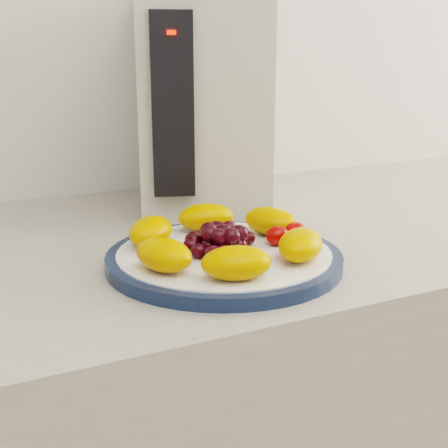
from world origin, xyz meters
name	(u,v)px	position (x,y,z in m)	size (l,w,h in m)	color
plate_rim	(224,259)	(0.08, 1.07, 0.91)	(0.27, 0.27, 0.01)	#11203C
plate_face	(224,258)	(0.08, 1.07, 0.91)	(0.25, 0.25, 0.02)	white
appliance_body	(199,101)	(0.17, 1.35, 1.06)	(0.19, 0.26, 0.33)	beige
appliance_panel	(173,106)	(0.08, 1.24, 1.07)	(0.06, 0.02, 0.24)	black
appliance_led	(171,32)	(0.08, 1.23, 1.16)	(0.01, 0.01, 0.01)	#FF0C05
fruit_plate	(224,237)	(0.08, 1.07, 0.93)	(0.24, 0.24, 0.03)	#D87500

